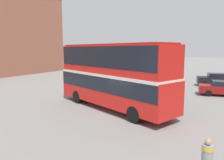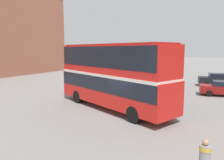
{
  "view_description": "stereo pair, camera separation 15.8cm",
  "coord_description": "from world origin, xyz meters",
  "px_view_note": "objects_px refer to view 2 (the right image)",
  "views": [
    {
      "loc": [
        5.68,
        -13.07,
        4.47
      ],
      "look_at": [
        -1.77,
        1.33,
        2.19
      ],
      "focal_mm": 35.0,
      "sensor_mm": 36.0,
      "label": 1
    },
    {
      "loc": [
        5.82,
        -12.99,
        4.47
      ],
      "look_at": [
        -1.77,
        1.33,
        2.19
      ],
      "focal_mm": 35.0,
      "sensor_mm": 36.0,
      "label": 2
    }
  ],
  "objects_px": {
    "double_decker_bus": "(112,72)",
    "parked_car_kerb_near": "(218,80)",
    "parked_car_kerb_far": "(224,88)",
    "pedestrian_foreground": "(205,157)"
  },
  "relations": [
    {
      "from": "double_decker_bus",
      "to": "parked_car_kerb_near",
      "type": "bearing_deg",
      "value": 88.36
    },
    {
      "from": "double_decker_bus",
      "to": "parked_car_kerb_far",
      "type": "xyz_separation_m",
      "value": [
        7.45,
        9.06,
        -2.04
      ]
    },
    {
      "from": "double_decker_bus",
      "to": "parked_car_kerb_far",
      "type": "height_order",
      "value": "double_decker_bus"
    },
    {
      "from": "parked_car_kerb_near",
      "to": "parked_car_kerb_far",
      "type": "height_order",
      "value": "parked_car_kerb_near"
    },
    {
      "from": "double_decker_bus",
      "to": "parked_car_kerb_far",
      "type": "bearing_deg",
      "value": 73.05
    },
    {
      "from": "pedestrian_foreground",
      "to": "parked_car_kerb_near",
      "type": "relative_size",
      "value": 0.34
    },
    {
      "from": "parked_car_kerb_far",
      "to": "double_decker_bus",
      "type": "bearing_deg",
      "value": 40.79
    },
    {
      "from": "double_decker_bus",
      "to": "pedestrian_foreground",
      "type": "xyz_separation_m",
      "value": [
        7.13,
        -6.94,
        -1.82
      ]
    },
    {
      "from": "double_decker_bus",
      "to": "pedestrian_foreground",
      "type": "bearing_deg",
      "value": -21.72
    },
    {
      "from": "double_decker_bus",
      "to": "parked_car_kerb_near",
      "type": "height_order",
      "value": "double_decker_bus"
    }
  ]
}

